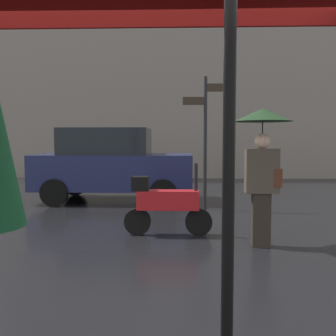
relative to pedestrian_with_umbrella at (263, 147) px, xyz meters
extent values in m
cylinder|color=black|center=(-0.95, -3.50, -0.21)|extent=(0.08, 0.08, 2.62)
cube|color=maroon|center=(-1.85, -3.13, 0.98)|extent=(4.50, 0.03, 0.24)
cube|color=#2A241E|center=(-0.01, 0.00, -1.11)|extent=(0.27, 0.17, 0.83)
cube|color=#473D33|center=(-0.01, 0.00, -0.36)|extent=(0.49, 0.22, 0.67)
sphere|color=beige|center=(-0.01, 0.00, 0.09)|extent=(0.23, 0.23, 0.23)
cube|color=#512819|center=(0.22, 0.00, -0.46)|extent=(0.12, 0.24, 0.28)
cylinder|color=black|center=(-0.01, 0.00, 0.23)|extent=(0.02, 0.02, 0.30)
cone|color=#193119|center=(-0.01, 0.00, 0.48)|extent=(0.87, 0.87, 0.20)
cylinder|color=black|center=(-0.92, 0.65, -1.29)|extent=(0.46, 0.09, 0.46)
cylinder|color=black|center=(-1.97, 0.65, -1.29)|extent=(0.46, 0.09, 0.46)
cube|color=red|center=(-1.44, 0.65, -0.91)|extent=(1.05, 0.32, 0.32)
cube|color=black|center=(-1.92, 0.65, -0.63)|extent=(0.28, 0.28, 0.24)
cylinder|color=black|center=(-0.97, 0.65, -0.56)|extent=(0.06, 0.06, 0.55)
cube|color=#1E234C|center=(-2.99, 4.34, -0.73)|extent=(4.11, 1.89, 0.91)
cube|color=black|center=(-3.20, 4.34, 0.07)|extent=(2.26, 1.73, 0.69)
cylinder|color=black|center=(-1.66, 5.28, -1.18)|extent=(0.68, 0.18, 0.68)
cylinder|color=black|center=(-1.66, 3.40, -1.18)|extent=(0.68, 0.18, 0.68)
cylinder|color=black|center=(-4.33, 5.28, -1.18)|extent=(0.68, 0.18, 0.68)
cylinder|color=black|center=(-4.33, 3.40, -1.18)|extent=(0.68, 0.18, 0.68)
cylinder|color=black|center=(-0.67, 3.04, 0.01)|extent=(0.08, 0.08, 3.07)
cube|color=#33281E|center=(-0.39, 3.04, 1.30)|extent=(0.56, 0.04, 0.18)
cube|color=#33281E|center=(-0.93, 3.04, 1.00)|extent=(0.52, 0.04, 0.18)
cube|color=gray|center=(-1.43, 11.77, 4.72)|extent=(16.60, 2.77, 12.48)
camera|label=1|loc=(-1.23, -5.76, 0.10)|focal=40.73mm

